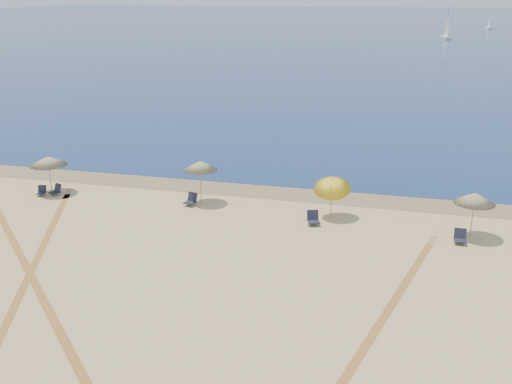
{
  "coord_description": "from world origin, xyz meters",
  "views": [
    {
      "loc": [
        7.45,
        -9.73,
        11.85
      ],
      "look_at": [
        0.0,
        20.0,
        1.3
      ],
      "focal_mm": 41.47,
      "sensor_mm": 36.0,
      "label": 1
    }
  ],
  "objects_px": {
    "umbrella_1": "(48,161)",
    "umbrella_2": "(200,165)",
    "chair_6": "(460,237)",
    "sailboat_0": "(489,22)",
    "chair_2": "(42,191)",
    "sailboat_1": "(447,29)",
    "chair_3": "(56,190)",
    "umbrella_4": "(475,198)",
    "chair_5": "(313,218)",
    "chair_4": "(191,200)",
    "umbrella_3": "(332,184)"
  },
  "relations": [
    {
      "from": "umbrella_1",
      "to": "umbrella_2",
      "type": "distance_m",
      "value": 9.52
    },
    {
      "from": "chair_6",
      "to": "chair_2",
      "type": "bearing_deg",
      "value": 177.34
    },
    {
      "from": "umbrella_1",
      "to": "chair_2",
      "type": "bearing_deg",
      "value": -118.21
    },
    {
      "from": "chair_5",
      "to": "umbrella_2",
      "type": "bearing_deg",
      "value": 145.79
    },
    {
      "from": "umbrella_3",
      "to": "sailboat_1",
      "type": "height_order",
      "value": "sailboat_1"
    },
    {
      "from": "umbrella_1",
      "to": "umbrella_3",
      "type": "bearing_deg",
      "value": 0.0
    },
    {
      "from": "umbrella_1",
      "to": "sailboat_0",
      "type": "distance_m",
      "value": 178.82
    },
    {
      "from": "chair_2",
      "to": "chair_4",
      "type": "height_order",
      "value": "chair_4"
    },
    {
      "from": "chair_3",
      "to": "chair_4",
      "type": "xyz_separation_m",
      "value": [
        8.57,
        0.31,
        0.02
      ]
    },
    {
      "from": "umbrella_1",
      "to": "umbrella_2",
      "type": "bearing_deg",
      "value": 3.46
    },
    {
      "from": "chair_3",
      "to": "chair_6",
      "type": "relative_size",
      "value": 1.17
    },
    {
      "from": "chair_2",
      "to": "umbrella_3",
      "type": "bearing_deg",
      "value": -13.23
    },
    {
      "from": "umbrella_2",
      "to": "chair_5",
      "type": "xyz_separation_m",
      "value": [
        6.89,
        -1.8,
        -1.93
      ]
    },
    {
      "from": "chair_4",
      "to": "sailboat_1",
      "type": "height_order",
      "value": "sailboat_1"
    },
    {
      "from": "chair_6",
      "to": "sailboat_1",
      "type": "relative_size",
      "value": 0.09
    },
    {
      "from": "umbrella_4",
      "to": "sailboat_0",
      "type": "height_order",
      "value": "sailboat_0"
    },
    {
      "from": "chair_2",
      "to": "sailboat_1",
      "type": "relative_size",
      "value": 0.09
    },
    {
      "from": "chair_4",
      "to": "chair_5",
      "type": "distance_m",
      "value": 7.41
    },
    {
      "from": "umbrella_4",
      "to": "chair_5",
      "type": "distance_m",
      "value": 8.16
    },
    {
      "from": "chair_5",
      "to": "umbrella_3",
      "type": "bearing_deg",
      "value": 37.23
    },
    {
      "from": "umbrella_3",
      "to": "umbrella_4",
      "type": "distance_m",
      "value": 7.23
    },
    {
      "from": "umbrella_2",
      "to": "umbrella_3",
      "type": "relative_size",
      "value": 1.01
    },
    {
      "from": "chair_5",
      "to": "sailboat_1",
      "type": "xyz_separation_m",
      "value": [
        13.31,
        131.19,
        2.1
      ]
    },
    {
      "from": "chair_5",
      "to": "chair_6",
      "type": "distance_m",
      "value": 7.42
    },
    {
      "from": "sailboat_0",
      "to": "sailboat_1",
      "type": "xyz_separation_m",
      "value": [
        -15.0,
        -43.17,
        0.42
      ]
    },
    {
      "from": "umbrella_2",
      "to": "chair_2",
      "type": "height_order",
      "value": "umbrella_2"
    },
    {
      "from": "umbrella_3",
      "to": "sailboat_0",
      "type": "xyz_separation_m",
      "value": [
        27.51,
        173.14,
        0.09
      ]
    },
    {
      "from": "chair_3",
      "to": "sailboat_0",
      "type": "distance_m",
      "value": 179.0
    },
    {
      "from": "umbrella_3",
      "to": "chair_2",
      "type": "relative_size",
      "value": 3.75
    },
    {
      "from": "umbrella_1",
      "to": "chair_2",
      "type": "height_order",
      "value": "umbrella_1"
    },
    {
      "from": "umbrella_1",
      "to": "chair_2",
      "type": "relative_size",
      "value": 3.46
    },
    {
      "from": "umbrella_3",
      "to": "chair_6",
      "type": "xyz_separation_m",
      "value": [
        6.59,
        -1.89,
        -1.6
      ]
    },
    {
      "from": "chair_3",
      "to": "chair_5",
      "type": "relative_size",
      "value": 0.94
    },
    {
      "from": "chair_4",
      "to": "sailboat_1",
      "type": "distance_m",
      "value": 131.61
    },
    {
      "from": "umbrella_2",
      "to": "sailboat_0",
      "type": "height_order",
      "value": "sailboat_0"
    },
    {
      "from": "umbrella_4",
      "to": "sailboat_1",
      "type": "distance_m",
      "value": 131.03
    },
    {
      "from": "umbrella_1",
      "to": "chair_4",
      "type": "height_order",
      "value": "umbrella_1"
    },
    {
      "from": "umbrella_2",
      "to": "chair_4",
      "type": "xyz_separation_m",
      "value": [
        -0.41,
        -0.58,
        -1.93
      ]
    },
    {
      "from": "sailboat_0",
      "to": "chair_2",
      "type": "bearing_deg",
      "value": -110.05
    },
    {
      "from": "umbrella_1",
      "to": "umbrella_4",
      "type": "relative_size",
      "value": 0.98
    },
    {
      "from": "umbrella_1",
      "to": "sailboat_0",
      "type": "height_order",
      "value": "sailboat_0"
    },
    {
      "from": "chair_4",
      "to": "chair_6",
      "type": "relative_size",
      "value": 1.16
    },
    {
      "from": "sailboat_1",
      "to": "umbrella_2",
      "type": "bearing_deg",
      "value": -110.67
    },
    {
      "from": "umbrella_2",
      "to": "umbrella_1",
      "type": "bearing_deg",
      "value": -176.54
    },
    {
      "from": "umbrella_4",
      "to": "chair_5",
      "type": "bearing_deg",
      "value": -178.09
    },
    {
      "from": "chair_3",
      "to": "chair_5",
      "type": "xyz_separation_m",
      "value": [
        15.88,
        -0.91,
        0.03
      ]
    },
    {
      "from": "chair_4",
      "to": "umbrella_4",
      "type": "bearing_deg",
      "value": 9.61
    },
    {
      "from": "chair_6",
      "to": "sailboat_0",
      "type": "relative_size",
      "value": 0.11
    },
    {
      "from": "umbrella_3",
      "to": "chair_6",
      "type": "bearing_deg",
      "value": -15.99
    },
    {
      "from": "umbrella_4",
      "to": "chair_6",
      "type": "xyz_separation_m",
      "value": [
        -0.57,
        -0.93,
        -1.76
      ]
    }
  ]
}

